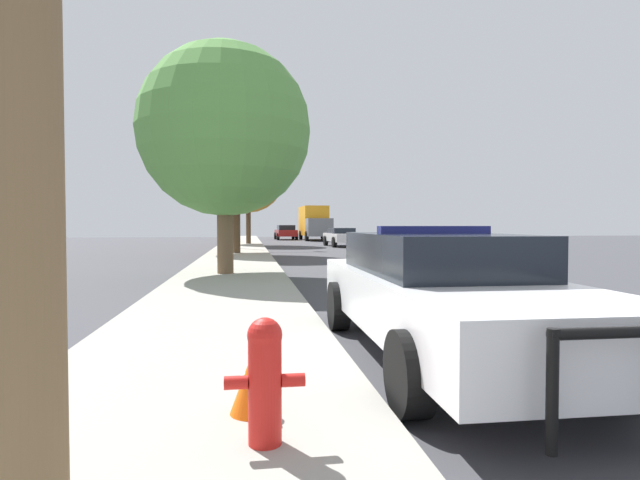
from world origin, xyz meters
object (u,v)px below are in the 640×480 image
object	(u,v)px
traffic_light	(248,188)
tree_sidewalk_far	(248,176)
car_background_oncoming	(342,236)
car_background_distant	(286,232)
traffic_cone	(253,382)
tree_sidewalk_mid	(236,156)
box_truck	(314,222)
tree_sidewalk_near	(225,130)
police_car	(440,291)
fire_hydrant	(265,377)

from	to	relation	value
traffic_light	tree_sidewalk_far	bearing A→B (deg)	89.97
car_background_oncoming	tree_sidewalk_far	distance (m)	7.96
car_background_distant	traffic_cone	xyz separation A→B (m)	(-3.69, -45.22, -0.41)
tree_sidewalk_mid	traffic_cone	bearing A→B (deg)	-88.39
box_truck	car_background_distant	bearing A→B (deg)	-31.70
car_background_oncoming	traffic_cone	world-z (taller)	car_background_oncoming
tree_sidewalk_mid	tree_sidewalk_far	xyz separation A→B (m)	(0.62, 11.45, 0.13)
tree_sidewalk_near	tree_sidewalk_far	bearing A→B (deg)	88.19
traffic_light	car_background_distant	xyz separation A→B (m)	(3.66, 18.70, -2.90)
traffic_light	car_background_oncoming	world-z (taller)	traffic_light
car_background_distant	tree_sidewalk_mid	world-z (taller)	tree_sidewalk_mid
car_background_oncoming	tree_sidewalk_far	world-z (taller)	tree_sidewalk_far
tree_sidewalk_far	police_car	bearing A→B (deg)	-86.09
box_truck	traffic_cone	bearing A→B (deg)	81.31
traffic_cone	police_car	bearing A→B (deg)	39.50
tree_sidewalk_far	fire_hydrant	bearing A→B (deg)	-89.94
police_car	car_background_distant	bearing A→B (deg)	-91.38
fire_hydrant	tree_sidewalk_near	xyz separation A→B (m)	(-0.72, 11.10, 3.56)
traffic_cone	traffic_light	bearing A→B (deg)	89.93
car_background_distant	box_truck	world-z (taller)	box_truck
traffic_light	car_background_distant	distance (m)	19.27
car_background_distant	fire_hydrant	bearing A→B (deg)	-96.78
fire_hydrant	traffic_cone	distance (m)	0.57
car_background_oncoming	box_truck	xyz separation A→B (m)	(-0.04, 13.81, 1.01)
fire_hydrant	car_background_oncoming	world-z (taller)	car_background_oncoming
box_truck	tree_sidewalk_near	bearing A→B (deg)	77.66
box_truck	tree_sidewalk_far	bearing A→B (deg)	60.72
tree_sidewalk_mid	box_truck	bearing A→B (deg)	73.25
tree_sidewalk_mid	traffic_cone	distance (m)	21.28
tree_sidewalk_near	police_car	bearing A→B (deg)	-72.55
car_background_distant	tree_sidewalk_near	xyz separation A→B (m)	(-4.34, -34.65, 3.35)
car_background_oncoming	tree_sidewalk_near	world-z (taller)	tree_sidewalk_near
police_car	tree_sidewalk_mid	xyz separation A→B (m)	(-2.70, 19.06, 4.03)
tree_sidewalk_near	tree_sidewalk_mid	size ratio (longest dim) A/B	0.88
traffic_light	tree_sidewalk_far	xyz separation A→B (m)	(0.00, 5.74, 1.25)
tree_sidewalk_mid	police_car	bearing A→B (deg)	-81.92
police_car	car_background_oncoming	distance (m)	28.40
box_truck	tree_sidewalk_mid	bearing A→B (deg)	72.76
police_car	car_background_distant	distance (m)	43.50
car_background_distant	box_truck	distance (m)	3.18
car_background_distant	tree_sidewalk_far	xyz separation A→B (m)	(-3.65, -12.96, 4.15)
fire_hydrant	car_background_distant	xyz separation A→B (m)	(3.62, 45.74, 0.21)
car_background_distant	tree_sidewalk_far	world-z (taller)	tree_sidewalk_far
traffic_light	car_background_distant	bearing A→B (deg)	78.94
car_background_distant	car_background_oncoming	bearing A→B (deg)	-82.52
box_truck	traffic_cone	distance (m)	44.11
fire_hydrant	box_truck	world-z (taller)	box_truck
car_background_oncoming	traffic_cone	xyz separation A→B (m)	(-6.33, -29.83, -0.34)
box_truck	tree_sidewalk_far	world-z (taller)	tree_sidewalk_far
car_background_oncoming	box_truck	size ratio (longest dim) A/B	0.60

